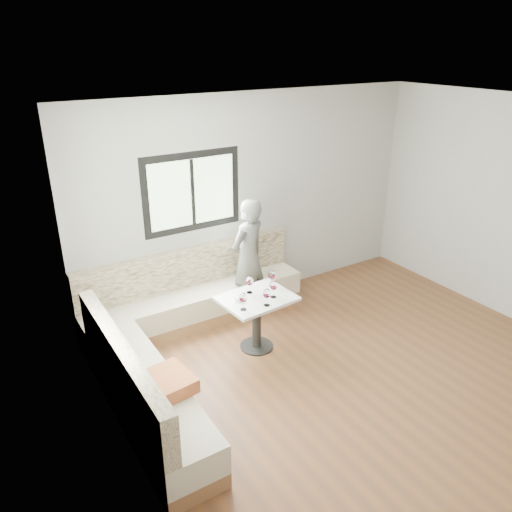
{
  "coord_description": "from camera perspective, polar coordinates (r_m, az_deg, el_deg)",
  "views": [
    {
      "loc": [
        -3.36,
        -2.93,
        3.38
      ],
      "look_at": [
        -0.65,
        1.42,
        1.13
      ],
      "focal_mm": 35.0,
      "sensor_mm": 36.0,
      "label": 1
    }
  ],
  "objects": [
    {
      "name": "wine_glass_d",
      "position": [
        5.74,
        -0.76,
        -2.93
      ],
      "size": [
        0.09,
        0.09,
        0.21
      ],
      "color": "white",
      "rests_on": "table"
    },
    {
      "name": "person",
      "position": [
        6.43,
        -0.91,
        -0.18
      ],
      "size": [
        0.67,
        0.55,
        1.57
      ],
      "primitive_type": "imported",
      "rotation": [
        0.0,
        0.0,
        3.49
      ],
      "color": "#5B5F58",
      "rests_on": "ground"
    },
    {
      "name": "wine_glass_a",
      "position": [
        5.39,
        -1.47,
        -4.83
      ],
      "size": [
        0.09,
        0.09,
        0.21
      ],
      "color": "white",
      "rests_on": "table"
    },
    {
      "name": "wine_glass_b",
      "position": [
        5.47,
        1.25,
        -4.35
      ],
      "size": [
        0.09,
        0.09,
        0.21
      ],
      "color": "white",
      "rests_on": "table"
    },
    {
      "name": "wine_glass_e",
      "position": [
        5.88,
        1.81,
        -2.25
      ],
      "size": [
        0.09,
        0.09,
        0.21
      ],
      "color": "white",
      "rests_on": "table"
    },
    {
      "name": "wine_glass_c",
      "position": [
        5.64,
        2.03,
        -3.44
      ],
      "size": [
        0.09,
        0.09,
        0.21
      ],
      "color": "white",
      "rests_on": "table"
    },
    {
      "name": "room",
      "position": [
        4.87,
        14.15,
        -0.99
      ],
      "size": [
        5.01,
        5.01,
        2.81
      ],
      "color": "brown",
      "rests_on": "ground"
    },
    {
      "name": "olive_ramekin",
      "position": [
        5.64,
        -1.93,
        -4.86
      ],
      "size": [
        0.11,
        0.11,
        0.04
      ],
      "color": "white",
      "rests_on": "table"
    },
    {
      "name": "banquette",
      "position": [
        5.76,
        -9.18,
        -8.66
      ],
      "size": [
        2.9,
        2.8,
        0.95
      ],
      "color": "#9C6A41",
      "rests_on": "ground"
    },
    {
      "name": "table",
      "position": [
        5.79,
        0.07,
        -6.19
      ],
      "size": [
        0.86,
        0.7,
        0.67
      ],
      "rotation": [
        0.0,
        0.0,
        0.08
      ],
      "color": "black",
      "rests_on": "ground"
    }
  ]
}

